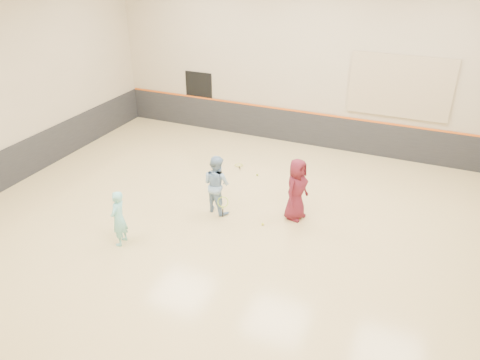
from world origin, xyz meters
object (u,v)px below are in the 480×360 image
at_px(girl, 119,218).
at_px(instructor, 217,184).
at_px(young_man, 296,189).
at_px(spare_racket, 239,164).

height_order(girl, instructor, instructor).
xyz_separation_m(instructor, young_man, (2.08, 0.52, 0.03)).
bearing_deg(spare_racket, young_man, -41.05).
bearing_deg(spare_racket, instructor, -78.17).
height_order(instructor, young_man, young_man).
distance_m(instructor, spare_racket, 3.02).
xyz_separation_m(girl, instructor, (1.49, 2.34, 0.11)).
relative_size(instructor, spare_racket, 2.72).
bearing_deg(young_man, instructor, 118.19).
xyz_separation_m(instructor, spare_racket, (-0.60, 2.86, -0.78)).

